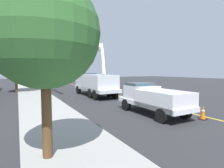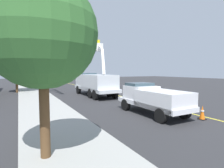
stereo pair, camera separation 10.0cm
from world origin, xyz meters
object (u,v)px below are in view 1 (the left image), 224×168
at_px(utility_bucket_truck, 95,82).
at_px(traffic_cone_leading, 203,113).
at_px(service_pickup_truck, 153,98).
at_px(traffic_signal_mast, 43,45).
at_px(passing_minivan, 107,83).
at_px(traffic_cone_mid_front, 96,89).

height_order(utility_bucket_truck, traffic_cone_leading, utility_bucket_truck).
height_order(service_pickup_truck, traffic_cone_leading, service_pickup_truck).
bearing_deg(traffic_cone_leading, traffic_signal_mast, 24.37).
bearing_deg(utility_bucket_truck, service_pickup_truck, -179.80).
height_order(utility_bucket_truck, passing_minivan, utility_bucket_truck).
xyz_separation_m(utility_bucket_truck, traffic_cone_mid_front, (3.87, -1.83, -1.26)).
relative_size(service_pickup_truck, traffic_signal_mast, 0.67).
xyz_separation_m(service_pickup_truck, passing_minivan, (17.83, -5.44, -0.15)).
distance_m(passing_minivan, traffic_signal_mast, 12.72).
distance_m(service_pickup_truck, traffic_signal_mast, 15.12).
distance_m(utility_bucket_truck, service_pickup_truck, 10.31).
bearing_deg(traffic_signal_mast, traffic_cone_mid_front, -82.83).
distance_m(utility_bucket_truck, traffic_cone_mid_front, 4.46).
xyz_separation_m(service_pickup_truck, traffic_signal_mast, (13.28, 5.32, 4.89)).
xyz_separation_m(traffic_cone_leading, traffic_cone_mid_front, (16.60, 0.00, -0.08)).
height_order(passing_minivan, traffic_cone_leading, passing_minivan).
xyz_separation_m(passing_minivan, traffic_cone_mid_front, (-3.65, 3.65, -0.62)).
height_order(utility_bucket_truck, traffic_cone_mid_front, utility_bucket_truck).
bearing_deg(traffic_signal_mast, passing_minivan, -67.10).
height_order(passing_minivan, traffic_signal_mast, traffic_signal_mast).
height_order(traffic_cone_leading, traffic_cone_mid_front, traffic_cone_leading).
bearing_deg(utility_bucket_truck, traffic_cone_leading, -171.82).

